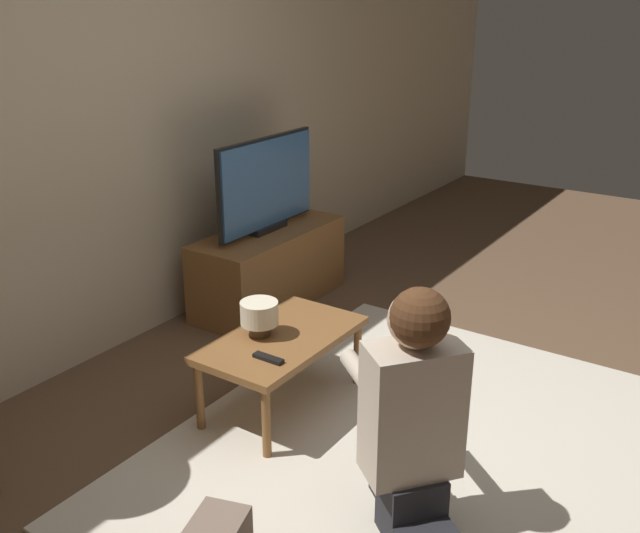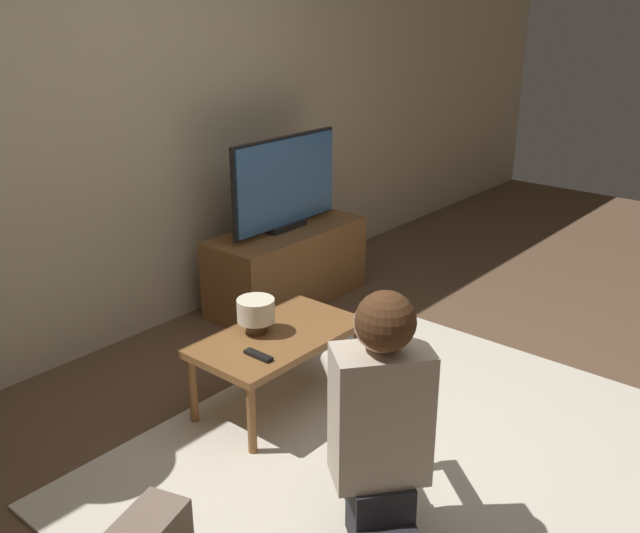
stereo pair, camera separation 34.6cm
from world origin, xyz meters
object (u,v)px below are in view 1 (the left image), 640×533
coffee_table (282,344)px  person_kneeling (414,414)px  table_lamp (259,315)px  tv (267,184)px

coffee_table → person_kneeling: person_kneeling is taller
coffee_table → table_lamp: size_ratio=4.64×
coffee_table → person_kneeling: 1.02m
tv → coffee_table: bearing=-139.3°
person_kneeling → table_lamp: person_kneeling is taller
tv → table_lamp: 1.29m
tv → person_kneeling: bearing=-128.8°
person_kneeling → table_lamp: bearing=-72.2°
person_kneeling → table_lamp: size_ratio=5.44×
tv → coffee_table: (-0.96, -0.83, -0.46)m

